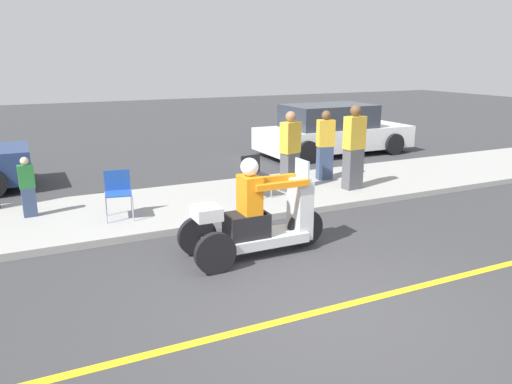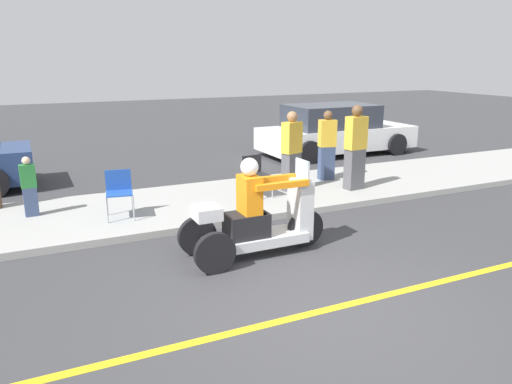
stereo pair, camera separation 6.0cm
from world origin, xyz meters
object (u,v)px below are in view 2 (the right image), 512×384
at_px(motorcycle_trike, 257,221).
at_px(spectator_end_of_line, 29,188).
at_px(spectator_by_tree, 355,149).
at_px(folding_chair_set_back, 119,189).
at_px(spectator_far_back, 292,153).
at_px(parked_car_lot_left, 335,131).
at_px(folding_chair_curbside, 255,172).
at_px(spectator_mid_group, 327,147).

height_order(motorcycle_trike, spectator_end_of_line, motorcycle_trike).
distance_m(spectator_by_tree, folding_chair_set_back, 4.88).
distance_m(spectator_far_back, parked_car_lot_left, 5.03).
relative_size(motorcycle_trike, spectator_by_tree, 1.25).
xyz_separation_m(spectator_far_back, parked_car_lot_left, (3.50, 3.61, -0.22)).
bearing_deg(spectator_by_tree, spectator_end_of_line, 171.99).
relative_size(folding_chair_curbside, parked_car_lot_left, 0.18).
distance_m(spectator_mid_group, folding_chair_curbside, 2.19).
bearing_deg(spectator_end_of_line, spectator_by_tree, -8.01).
xyz_separation_m(motorcycle_trike, parked_car_lot_left, (5.53, 6.23, 0.18)).
bearing_deg(folding_chair_set_back, parked_car_lot_left, 28.76).
relative_size(motorcycle_trike, folding_chair_set_back, 2.70).
xyz_separation_m(spectator_end_of_line, parked_car_lot_left, (8.50, 3.18, 0.07)).
xyz_separation_m(spectator_mid_group, folding_chair_curbside, (-2.09, -0.61, -0.25)).
bearing_deg(motorcycle_trike, spectator_far_back, 52.23).
relative_size(spectator_end_of_line, folding_chair_set_back, 1.30).
height_order(spectator_far_back, spectator_by_tree, spectator_by_tree).
bearing_deg(spectator_far_back, folding_chair_curbside, -176.15).
height_order(spectator_end_of_line, folding_chair_curbside, spectator_end_of_line).
bearing_deg(spectator_by_tree, spectator_far_back, 160.78).
distance_m(spectator_mid_group, parked_car_lot_left, 3.82).
bearing_deg(folding_chair_curbside, spectator_end_of_line, 173.15).
height_order(spectator_end_of_line, folding_chair_set_back, spectator_end_of_line).
bearing_deg(spectator_mid_group, spectator_far_back, -155.89).
bearing_deg(motorcycle_trike, spectator_mid_group, 44.24).
height_order(spectator_by_tree, folding_chair_curbside, spectator_by_tree).
height_order(motorcycle_trike, folding_chair_set_back, motorcycle_trike).
xyz_separation_m(spectator_end_of_line, spectator_by_tree, (6.28, -0.88, 0.34)).
xyz_separation_m(spectator_far_back, spectator_end_of_line, (-5.00, 0.44, -0.29)).
height_order(folding_chair_curbside, parked_car_lot_left, parked_car_lot_left).
bearing_deg(folding_chair_curbside, parked_car_lot_left, 40.07).
xyz_separation_m(spectator_end_of_line, folding_chair_set_back, (1.42, -0.71, -0.01)).
distance_m(motorcycle_trike, spectator_far_back, 3.34).
bearing_deg(spectator_by_tree, folding_chair_set_back, 177.98).
bearing_deg(spectator_far_back, motorcycle_trike, -127.77).
bearing_deg(spectator_end_of_line, spectator_mid_group, 1.00).
bearing_deg(spectator_by_tree, motorcycle_trike, -146.69).
bearing_deg(spectator_far_back, parked_car_lot_left, 45.94).
bearing_deg(folding_chair_curbside, folding_chair_set_back, -175.47).
height_order(spectator_far_back, folding_chair_curbside, spectator_far_back).
distance_m(motorcycle_trike, spectator_end_of_line, 4.27).
distance_m(spectator_mid_group, folding_chair_set_back, 4.89).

